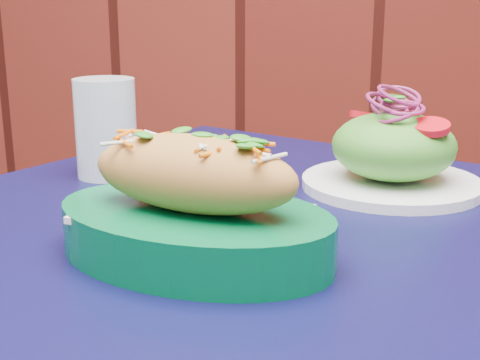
# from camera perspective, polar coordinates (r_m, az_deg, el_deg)

# --- Properties ---
(cafe_table) EXTENTS (1.05, 1.05, 0.75)m
(cafe_table) POSITION_cam_1_polar(r_m,az_deg,el_deg) (0.70, 2.13, -11.00)
(cafe_table) COLOR black
(cafe_table) RESTS_ON ground
(banh_mi_basket) EXTENTS (0.29, 0.22, 0.12)m
(banh_mi_basket) POSITION_cam_1_polar(r_m,az_deg,el_deg) (0.59, -3.97, -2.54)
(banh_mi_basket) COLOR #02582E
(banh_mi_basket) RESTS_ON cafe_table
(salad_plate) EXTENTS (0.22, 0.22, 0.12)m
(salad_plate) POSITION_cam_1_polar(r_m,az_deg,el_deg) (0.82, 12.94, 2.30)
(salad_plate) COLOR white
(salad_plate) RESTS_ON cafe_table
(water_glass) EXTENTS (0.08, 0.08, 0.13)m
(water_glass) POSITION_cam_1_polar(r_m,az_deg,el_deg) (0.87, -11.37, 4.36)
(water_glass) COLOR silver
(water_glass) RESTS_ON cafe_table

